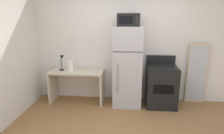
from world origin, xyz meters
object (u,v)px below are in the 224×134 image
Objects in this scene: oven_range at (161,86)px; leaning_mirror at (197,73)px; paper_towel_roll at (71,67)px; desk at (77,80)px; microwave at (128,20)px; desk_lamp at (62,60)px; refrigerator at (127,67)px.

oven_range is 0.89m from leaning_mirror.
leaning_mirror is (2.86, 0.29, -0.17)m from paper_towel_roll.
paper_towel_roll reaches higher than desk.
leaning_mirror is at bearing 5.80° from paper_towel_roll.
leaning_mirror is at bearing 9.79° from microwave.
leaning_mirror reaches higher than desk_lamp.
refrigerator is 3.83× the size of microwave.
paper_towel_roll is (-0.12, -0.07, 0.34)m from desk.
leaning_mirror is (3.09, 0.21, -0.29)m from desk_lamp.
microwave is at bearing 0.80° from paper_towel_roll.
leaning_mirror is (2.75, 0.22, 0.17)m from desk.
refrigerator is 0.86m from oven_range.
paper_towel_roll is 2.88m from leaning_mirror.
desk is 1.80m from microwave.
paper_towel_roll is 0.17× the size of leaning_mirror.
paper_towel_roll is 0.52× the size of microwave.
desk is at bearing 178.97° from oven_range.
desk_lamp is at bearing 178.76° from oven_range.
microwave is 2.00m from leaning_mirror.
refrigerator is (1.17, -0.03, 0.35)m from desk.
microwave is (1.17, -0.05, 1.36)m from desk.
microwave is at bearing -170.21° from leaning_mirror.
refrigerator is at bearing -1.73° from desk_lamp.
refrigerator reaches higher than oven_range.
refrigerator is at bearing 1.74° from paper_towel_roll.
microwave reaches higher than refrigerator.
leaning_mirror reaches higher than desk.
refrigerator is 1.26× the size of leaning_mirror.
oven_range is at bearing -0.29° from refrigerator.
desk is 2.76m from leaning_mirror.
refrigerator reaches higher than leaning_mirror.
desk is at bearing -175.40° from leaning_mirror.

